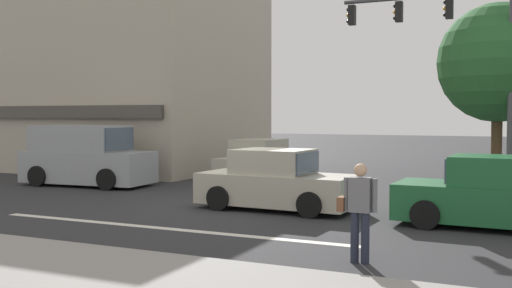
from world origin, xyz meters
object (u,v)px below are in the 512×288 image
Objects in this scene: street_tree at (498,63)px; sedan_crossing_center at (260,162)px; van_crossing_rightbound at (86,157)px; pedestrian_foreground_with_bag at (359,206)px; utility_pole_near_left at (94,73)px; sedan_crossing_leftbound at (276,182)px; traffic_light_mast at (462,51)px; sedan_parked_curbside at (493,196)px.

sedan_crossing_center is at bearing 173.56° from street_tree.
pedestrian_foreground_with_bag is (11.65, -6.87, -0.05)m from van_crossing_rightbound.
sedan_crossing_center is 2.52× the size of pedestrian_foreground_with_bag.
van_crossing_rightbound is at bearing -55.98° from utility_pole_near_left.
utility_pole_near_left reaches higher than sedan_crossing_leftbound.
van_crossing_rightbound is (-13.30, -2.89, -3.03)m from street_tree.
utility_pole_near_left is at bearing 153.89° from sedan_crossing_leftbound.
street_tree is at bearing 57.02° from traffic_light_mast.
street_tree is 6.42m from sedan_parked_curbside.
pedestrian_foreground_with_bag is at bearing -30.51° from van_crossing_rightbound.
traffic_light_mast reaches higher than street_tree.
traffic_light_mast is 1.49× the size of sedan_parked_curbside.
sedan_crossing_center is at bearing 162.70° from traffic_light_mast.
van_crossing_rightbound is 13.52m from pedestrian_foreground_with_bag.
sedan_parked_curbside is (5.32, -0.40, 0.00)m from sedan_crossing_leftbound.
street_tree reaches higher than sedan_crossing_leftbound.
street_tree is 1.40× the size of sedan_crossing_leftbound.
utility_pole_near_left is at bearing 175.17° from traffic_light_mast.
street_tree is 1.39× the size of sedan_crossing_center.
street_tree reaches higher than pedestrian_foreground_with_bag.
street_tree is 7.94m from sedan_crossing_leftbound.
utility_pole_near_left is at bearing 160.89° from sedan_parked_curbside.
utility_pole_near_left is 11.70m from sedan_crossing_leftbound.
street_tree is 1.41× the size of sedan_parked_curbside.
pedestrian_foreground_with_bag is at bearing -58.15° from sedan_crossing_center.
sedan_crossing_leftbound is at bearing -26.11° from utility_pole_near_left.
van_crossing_rightbound is (-12.41, -1.52, -3.30)m from traffic_light_mast.
traffic_light_mast is 5.57m from sedan_parked_curbside.
traffic_light_mast is at bearing -122.98° from street_tree.
sedan_crossing_center is at bearing 121.85° from pedestrian_foreground_with_bag.
sedan_crossing_leftbound is at bearing 175.69° from sedan_parked_curbside.
traffic_light_mast reaches higher than van_crossing_rightbound.
utility_pole_near_left is 1.72× the size of van_crossing_rightbound.
pedestrian_foreground_with_bag is (-1.65, -9.76, -3.08)m from street_tree.
utility_pole_near_left reaches higher than street_tree.
sedan_crossing_leftbound is 1.00× the size of sedan_parked_curbside.
van_crossing_rightbound is at bearing 149.49° from pedestrian_foreground_with_bag.
street_tree is 1.24× the size of van_crossing_rightbound.
sedan_crossing_center and sedan_parked_curbside have the same top height.
sedan_parked_curbside is (13.51, -2.59, -0.29)m from van_crossing_rightbound.
utility_pole_near_left is 16.61m from sedan_parked_curbside.
sedan_parked_curbside is (0.21, -5.48, -3.33)m from street_tree.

